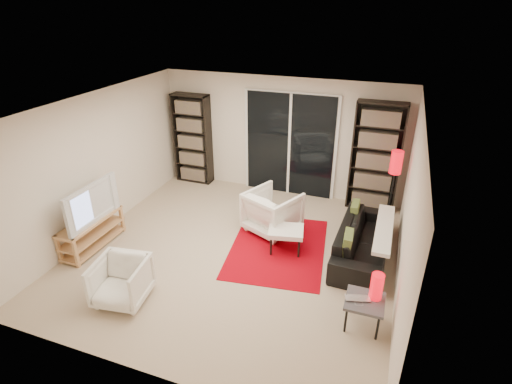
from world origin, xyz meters
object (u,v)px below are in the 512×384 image
bookshelf_left (193,139)px  tv_stand (92,232)px  bookshelf_right (376,158)px  armchair_back (273,211)px  side_table (365,303)px  ottoman (286,232)px  floor_lamp (395,170)px  armchair_front (121,281)px  sofa (364,240)px

bookshelf_left → tv_stand: (-0.34, -2.96, -0.71)m
bookshelf_right → armchair_back: 2.24m
bookshelf_left → side_table: bearing=-38.7°
bookshelf_left → tv_stand: size_ratio=1.62×
bookshelf_left → ottoman: bearing=-36.4°
floor_lamp → armchair_front: bearing=-135.5°
sofa → ottoman: size_ratio=3.04×
sofa → armchair_back: armchair_back is taller
bookshelf_left → floor_lamp: 4.28m
tv_stand → bookshelf_right: bearing=35.3°
bookshelf_right → tv_stand: (-4.19, -2.96, -0.79)m
sofa → floor_lamp: floor_lamp is taller
sofa → armchair_front: bearing=128.5°
sofa → ottoman: (-1.21, -0.27, 0.06)m
sofa → floor_lamp: bearing=-14.1°
bookshelf_left → armchair_back: size_ratio=2.34×
bookshelf_right → armchair_front: (-2.91, -3.91, -0.74)m
tv_stand → armchair_front: (1.28, -0.94, 0.05)m
bookshelf_right → tv_stand: bearing=-144.7°
tv_stand → ottoman: (3.04, 0.97, 0.08)m
bookshelf_left → ottoman: bookshelf_left is taller
tv_stand → armchair_back: bearing=29.3°
bookshelf_right → armchair_back: size_ratio=2.52×
tv_stand → side_table: (4.42, -0.31, 0.09)m
tv_stand → ottoman: size_ratio=1.89×
armchair_back → ottoman: armchair_back is taller
armchair_back → side_table: 2.52m
ottoman → tv_stand: bearing=-162.3°
side_table → bookshelf_left: bearing=141.3°
bookshelf_left → side_table: bookshelf_left is taller
armchair_front → side_table: 3.20m
bookshelf_left → bookshelf_right: bearing=-0.0°
tv_stand → side_table: 4.44m
bookshelf_left → tv_stand: 3.07m
bookshelf_left → tv_stand: bookshelf_left is taller
bookshelf_left → armchair_front: (0.94, -3.91, -0.66)m
ottoman → side_table: (1.38, -1.28, 0.01)m
armchair_front → floor_lamp: size_ratio=0.47×
bookshelf_left → ottoman: (2.70, -1.99, -0.63)m
armchair_front → armchair_back: bearing=52.3°
sofa → side_table: sofa is taller
bookshelf_right → ottoman: 2.41m
bookshelf_right → armchair_front: bookshelf_right is taller
armchair_front → ottoman: 2.60m
bookshelf_left → bookshelf_right: size_ratio=0.93×
floor_lamp → ottoman: bearing=-139.3°
ottoman → floor_lamp: (1.52, 1.31, 0.78)m
ottoman → side_table: size_ratio=1.34×
armchair_back → side_table: armchair_back is taller
armchair_front → side_table: armchair_front is taller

